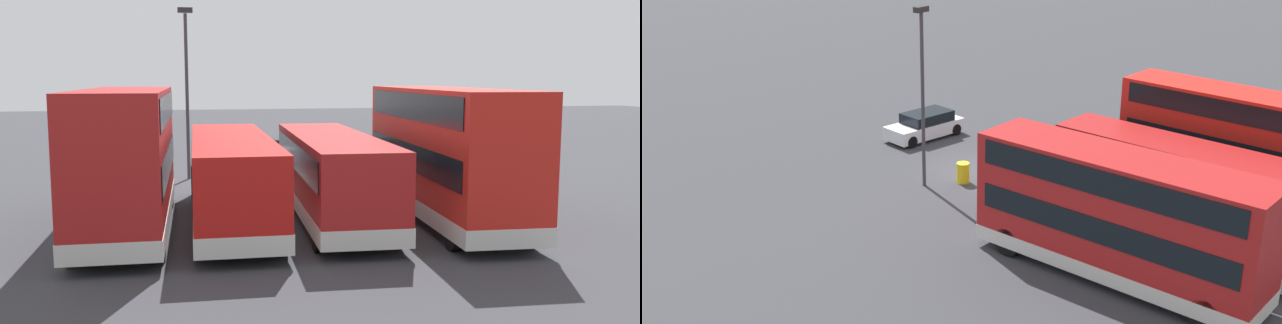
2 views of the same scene
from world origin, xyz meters
TOP-DOWN VIEW (x-y plane):
  - ground_plane at (0.00, 0.00)m, footprint 140.00×140.00m
  - bus_double_decker_near_end at (-5.37, 10.40)m, footprint 3.18×11.27m
  - bus_single_deck_second at (-1.57, 9.49)m, footprint 3.14×11.71m
  - bus_single_deck_third at (1.89, 9.40)m, footprint 2.83×12.03m
  - bus_double_decker_fourth at (5.23, 10.06)m, footprint 2.78×10.62m
  - car_hatchback_silver at (-1.92, -5.51)m, footprint 4.51×2.33m
  - lamp_post_tall at (3.20, -0.88)m, footprint 0.70×0.30m
  - waste_bin_yellow at (1.77, 0.24)m, footprint 0.60×0.60m

SIDE VIEW (x-z plane):
  - ground_plane at x=0.00m, z-range 0.00..0.00m
  - waste_bin_yellow at x=1.77m, z-range 0.00..0.95m
  - car_hatchback_silver at x=-1.92m, z-range -0.01..1.42m
  - bus_single_deck_second at x=-1.57m, z-range 0.15..3.10m
  - bus_single_deck_third at x=1.89m, z-range 0.15..3.10m
  - bus_double_decker_fourth at x=5.23m, z-range 0.17..4.72m
  - bus_double_decker_near_end at x=-5.37m, z-range 0.17..4.72m
  - lamp_post_tall at x=3.20m, z-range 0.68..8.86m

